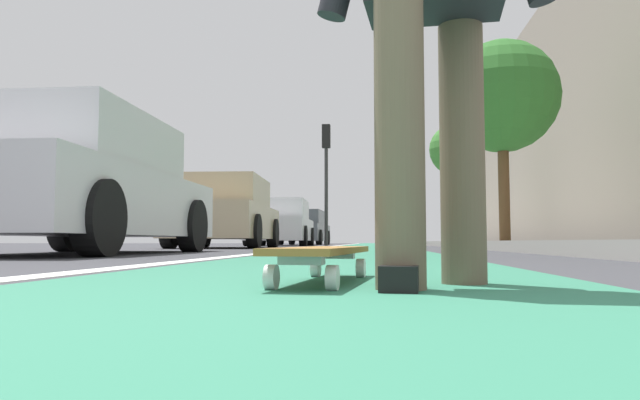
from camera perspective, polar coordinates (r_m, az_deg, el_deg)
ground_plane at (r=10.91m, az=4.34°, el=-4.75°), size 80.00×80.00×0.00m
bike_lane_paint at (r=24.91m, az=4.97°, el=-4.35°), size 56.00×1.82×0.00m
lane_stripe_white at (r=20.95m, az=1.96°, el=-4.42°), size 52.00×0.16×0.01m
sidewalk_curb at (r=19.20m, az=15.37°, el=-4.10°), size 52.00×3.20×0.15m
building_facade at (r=24.16m, az=21.02°, el=6.06°), size 40.00×1.20×8.54m
skateboard at (r=1.90m, az=0.26°, el=-5.24°), size 0.86×0.28×0.11m
parked_car_near at (r=6.95m, az=-22.33°, el=1.14°), size 4.17×1.93×1.50m
parked_car_mid at (r=12.75m, az=-9.11°, el=-1.37°), size 4.20×1.99×1.49m
parked_car_far at (r=19.00m, az=-3.80°, el=-2.35°), size 4.38×2.01×1.47m
parked_car_end at (r=25.39m, az=-1.50°, el=-2.78°), size 4.45×1.95×1.47m
traffic_light at (r=20.08m, az=0.61°, el=3.75°), size 0.33×0.28×4.13m
street_tree_mid at (r=14.26m, az=17.24°, el=9.51°), size 2.57×2.57×4.74m
street_tree_far at (r=21.93m, az=13.01°, el=4.67°), size 1.89×1.89×4.42m
pedestrian_distant at (r=16.97m, az=14.59°, el=-1.45°), size 0.43×0.66×1.52m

